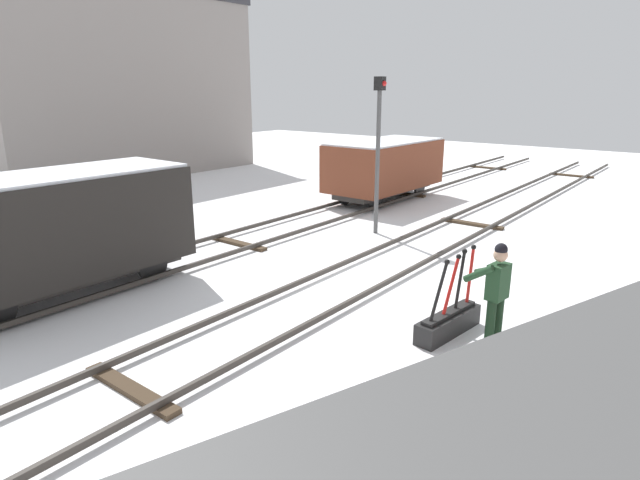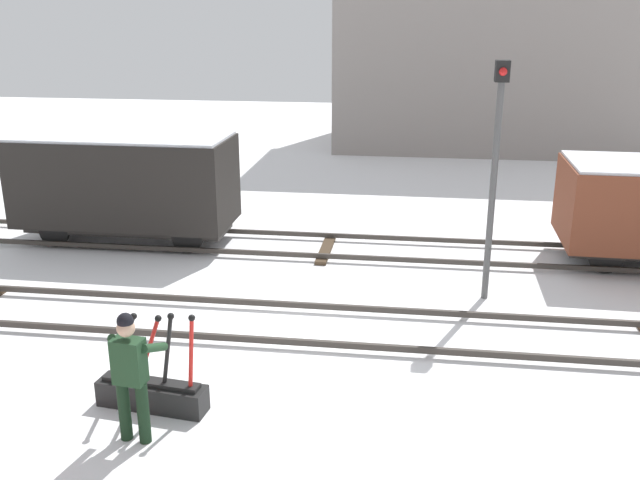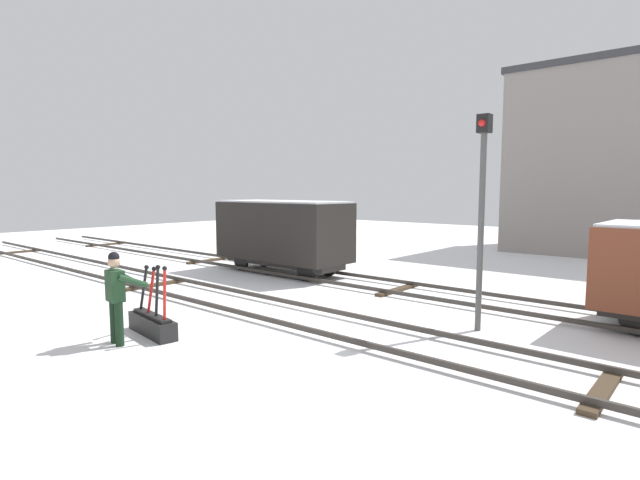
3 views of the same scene
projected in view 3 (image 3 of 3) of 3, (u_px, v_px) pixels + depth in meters
ground_plane at (299, 320)px, 10.64m from camera, size 60.00×60.00×0.00m
track_main_line at (299, 315)px, 10.63m from camera, size 44.00×1.94×0.18m
track_siding_near at (398, 287)px, 13.71m from camera, size 44.00×1.94×0.18m
switch_lever_frame at (152, 322)px, 9.57m from camera, size 1.55×0.54×1.45m
rail_worker at (117, 292)px, 8.91m from camera, size 0.59×0.66×1.73m
signal_post at (482, 202)px, 9.62m from camera, size 0.24×0.32×4.33m
freight_car_back_track at (283, 232)px, 16.55m from camera, size 4.85×2.00×2.49m
perched_bird_roof_left at (578, 79)px, 24.37m from camera, size 0.23×0.28×0.13m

